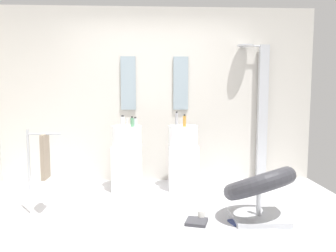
{
  "coord_description": "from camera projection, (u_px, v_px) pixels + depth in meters",
  "views": [
    {
      "loc": [
        -0.05,
        -3.49,
        1.38
      ],
      "look_at": [
        0.15,
        0.55,
        0.95
      ],
      "focal_mm": 36.07,
      "sensor_mm": 36.0,
      "label": 1
    }
  ],
  "objects": [
    {
      "name": "magazine_charcoal",
      "position": [
        197.0,
        222.0,
        3.48
      ],
      "size": [
        0.27,
        0.27,
        0.03
      ],
      "primitive_type": "cube",
      "rotation": [
        0.0,
        0.0,
        -0.3
      ],
      "color": "#38383D",
      "rests_on": "area_rug"
    },
    {
      "name": "soap_bottle_clear",
      "position": [
        135.0,
        122.0,
        4.58
      ],
      "size": [
        0.05,
        0.05,
        0.13
      ],
      "color": "silver",
      "rests_on": "pedestal_sink_left"
    },
    {
      "name": "lounge_chair",
      "position": [
        259.0,
        188.0,
        3.56
      ],
      "size": [
        1.1,
        1.1,
        0.65
      ],
      "color": "#B7BABF",
      "rests_on": "ground_plane"
    },
    {
      "name": "pedestal_sink_left",
      "position": [
        127.0,
        157.0,
        4.69
      ],
      "size": [
        0.41,
        0.41,
        0.99
      ],
      "color": "white",
      "rests_on": "ground_plane"
    },
    {
      "name": "rear_partition",
      "position": [
        155.0,
        96.0,
        5.11
      ],
      "size": [
        4.8,
        0.1,
        2.6
      ],
      "primitive_type": "cube",
      "color": "beige",
      "rests_on": "ground_plane"
    },
    {
      "name": "coffee_mug",
      "position": [
        201.0,
        215.0,
        3.58
      ],
      "size": [
        0.08,
        0.08,
        0.1
      ],
      "primitive_type": "cylinder",
      "color": "white",
      "rests_on": "area_rug"
    },
    {
      "name": "shower_column",
      "position": [
        262.0,
        110.0,
        5.09
      ],
      "size": [
        0.49,
        0.24,
        2.05
      ],
      "color": "#B7BABF",
      "rests_on": "ground_plane"
    },
    {
      "name": "vanity_mirror_right",
      "position": [
        181.0,
        83.0,
        5.04
      ],
      "size": [
        0.22,
        0.03,
        0.79
      ],
      "primitive_type": "cube",
      "color": "#8C9EA8"
    },
    {
      "name": "soap_bottle_grey",
      "position": [
        177.0,
        119.0,
        4.75
      ],
      "size": [
        0.04,
        0.04,
        0.19
      ],
      "color": "#99999E",
      "rests_on": "pedestal_sink_right"
    },
    {
      "name": "vanity_mirror_left",
      "position": [
        128.0,
        83.0,
        5.01
      ],
      "size": [
        0.22,
        0.03,
        0.79
      ],
      "primitive_type": "cube",
      "color": "#8C9EA8"
    },
    {
      "name": "soap_bottle_amber",
      "position": [
        184.0,
        121.0,
        4.54
      ],
      "size": [
        0.05,
        0.05,
        0.17
      ],
      "color": "#C68C38",
      "rests_on": "pedestal_sink_right"
    },
    {
      "name": "soap_bottle_green",
      "position": [
        132.0,
        122.0,
        4.53
      ],
      "size": [
        0.04,
        0.04,
        0.14
      ],
      "color": "#59996B",
      "rests_on": "pedestal_sink_left"
    },
    {
      "name": "magazine_navy",
      "position": [
        241.0,
        222.0,
        3.5
      ],
      "size": [
        0.26,
        0.22,
        0.02
      ],
      "primitive_type": "cube",
      "rotation": [
        0.0,
        0.0,
        0.3
      ],
      "color": "navy",
      "rests_on": "area_rug"
    },
    {
      "name": "area_rug",
      "position": [
        208.0,
        218.0,
        3.66
      ],
      "size": [
        1.26,
        0.86,
        0.01
      ],
      "primitive_type": "cube",
      "color": "#B2B2B7",
      "rests_on": "ground_plane"
    },
    {
      "name": "ground_plane",
      "position": [
        157.0,
        221.0,
        3.61
      ],
      "size": [
        4.8,
        3.6,
        0.04
      ],
      "primitive_type": "cube",
      "color": "silver"
    },
    {
      "name": "soap_bottle_white",
      "position": [
        123.0,
        122.0,
        4.51
      ],
      "size": [
        0.06,
        0.06,
        0.16
      ],
      "color": "white",
      "rests_on": "pedestal_sink_left"
    },
    {
      "name": "pedestal_sink_right",
      "position": [
        183.0,
        157.0,
        4.73
      ],
      "size": [
        0.41,
        0.41,
        0.99
      ],
      "color": "white",
      "rests_on": "ground_plane"
    },
    {
      "name": "towel_rack",
      "position": [
        43.0,
        158.0,
        3.73
      ],
      "size": [
        0.37,
        0.22,
        0.95
      ],
      "color": "#B7BABF",
      "rests_on": "ground_plane"
    }
  ]
}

